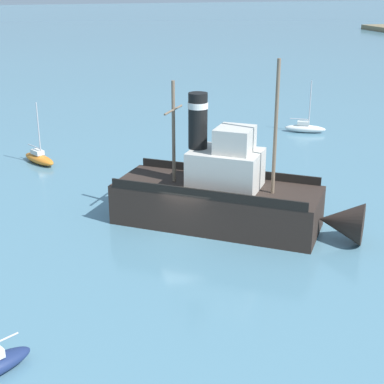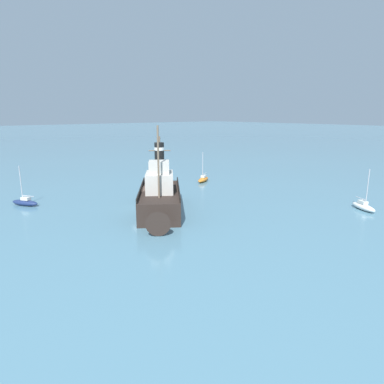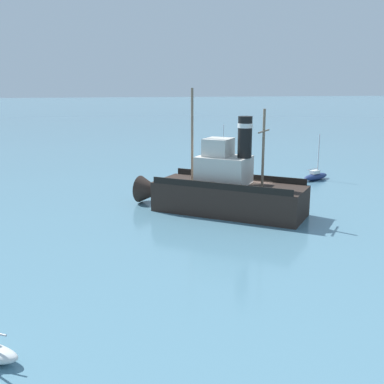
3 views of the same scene
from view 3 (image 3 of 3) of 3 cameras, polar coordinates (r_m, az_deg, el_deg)
The scene contains 4 objects.
ground_plane at distance 40.41m, azimuth 7.26°, elevation -2.04°, with size 600.00×600.00×0.00m, color teal.
old_tugboat at distance 38.84m, azimuth 3.60°, elevation 0.21°, with size 11.25×13.60×9.90m.
sailboat_navy at distance 53.68m, azimuth 14.44°, elevation 1.85°, with size 2.84×3.85×4.90m.
sailboat_yellow at distance 64.27m, azimuth 3.44°, elevation 4.02°, with size 2.95×3.81×4.90m.
Camera 3 is at (-37.06, 12.32, 10.37)m, focal length 45.00 mm.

